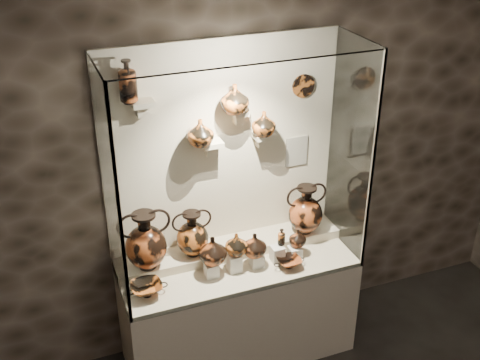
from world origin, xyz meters
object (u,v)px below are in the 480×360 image
jug_b (236,244)px  ovoid_vase_b (235,99)px  jug_a (213,250)px  lekythos_tall (127,79)px  jug_c (254,245)px  kylix_left (147,288)px  amphora_right (306,209)px  lekythos_small (281,236)px  ovoid_vase_a (200,133)px  ovoid_vase_c (264,123)px  kylix_right (289,262)px  jug_e (297,238)px  amphora_left (146,241)px  amphora_mid (192,233)px

jug_b → ovoid_vase_b: bearing=93.8°
jug_a → lekythos_tall: 1.29m
jug_c → kylix_left: jug_c is taller
amphora_right → lekythos_small: bearing=-146.8°
ovoid_vase_a → ovoid_vase_c: 0.46m
jug_a → ovoid_vase_b: bearing=32.4°
kylix_right → ovoid_vase_c: (-0.06, 0.36, 0.93)m
ovoid_vase_c → amphora_right: bearing=8.9°
jug_b → ovoid_vase_b: ovoid_vase_b is taller
jug_c → ovoid_vase_b: ovoid_vase_b is taller
lekythos_small → lekythos_tall: bearing=145.3°
jug_e → lekythos_small: bearing=-167.1°
lekythos_small → ovoid_vase_a: size_ratio=0.78×
jug_b → ovoid_vase_b: 1.01m
jug_c → kylix_left: size_ratio=0.66×
amphora_left → ovoid_vase_c: 1.13m
jug_c → ovoid_vase_a: 0.89m
amphora_right → jug_c: bearing=-157.7°
jug_c → lekythos_tall: lekythos_tall is taller
lekythos_small → lekythos_tall: 1.55m
jug_c → jug_e: bearing=6.9°
ovoid_vase_c → jug_c: bearing=-101.3°
ovoid_vase_a → lekythos_small: bearing=-0.6°
amphora_mid → jug_c: amphora_mid is taller
lekythos_tall → ovoid_vase_a: 0.60m
kylix_left → jug_a: bearing=10.9°
jug_b → kylix_left: bearing=-152.3°
jug_e → kylix_left: size_ratio=0.49×
kylix_right → lekythos_tall: lekythos_tall is taller
ovoid_vase_a → ovoid_vase_c: (0.46, 0.01, -0.01)m
amphora_left → kylix_left: bearing=-115.8°
amphora_left → jug_e: (1.08, -0.15, -0.14)m
lekythos_small → kylix_left: lekythos_small is taller
jug_a → jug_b: 0.17m
jug_b → lekythos_small: size_ratio=1.13×
amphora_mid → jug_b: bearing=-21.8°
kylix_right → ovoid_vase_b: bearing=151.9°
amphora_mid → kylix_right: amphora_mid is taller
kylix_left → ovoid_vase_a: ovoid_vase_a is taller
kylix_left → lekythos_tall: size_ratio=0.89×
jug_e → ovoid_vase_a: 1.08m
amphora_left → kylix_left: amphora_left is taller
amphora_left → kylix_right: amphora_left is taller
jug_a → ovoid_vase_b: (0.25, 0.23, 0.98)m
amphora_mid → lekythos_small: amphora_mid is taller
ovoid_vase_c → amphora_left: bearing=-153.2°
jug_a → ovoid_vase_c: size_ratio=1.17×
jug_c → kylix_left: (-0.79, -0.05, -0.13)m
lekythos_tall → ovoid_vase_b: bearing=9.7°
lekythos_small → jug_e: bearing=-19.1°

